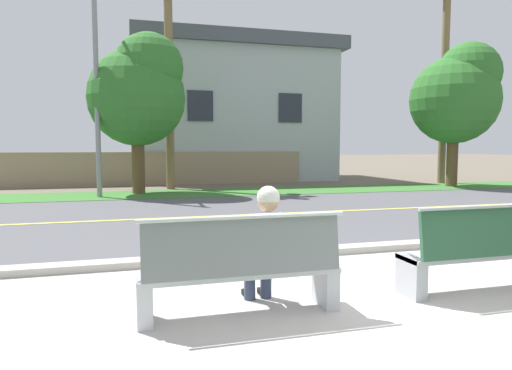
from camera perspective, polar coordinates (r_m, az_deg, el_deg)
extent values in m
plane|color=#665B4C|center=(12.27, -4.15, -2.82)|extent=(140.00, 140.00, 0.00)
cube|color=#B7B2A8|center=(5.20, 13.24, -13.51)|extent=(44.00, 3.60, 0.01)
cube|color=#ADA89E|center=(6.90, 5.33, -8.41)|extent=(44.00, 0.30, 0.11)
cube|color=#515156|center=(10.81, -2.56, -3.83)|extent=(52.00, 8.00, 0.01)
cube|color=#E0CC4C|center=(10.81, -2.56, -3.80)|extent=(48.00, 0.14, 0.01)
cube|color=#38702D|center=(16.07, -6.90, -1.00)|extent=(48.00, 2.80, 0.02)
cube|color=silver|center=(4.43, -13.77, -13.84)|extent=(0.14, 0.40, 0.45)
cube|color=silver|center=(4.82, 8.64, -12.20)|extent=(0.14, 0.40, 0.45)
cube|color=silver|center=(4.48, -2.05, -10.80)|extent=(1.94, 0.44, 0.05)
cube|color=slate|center=(4.23, -1.44, -7.77)|extent=(1.86, 0.12, 0.52)
cylinder|color=silver|center=(4.17, -1.41, -4.04)|extent=(1.94, 0.04, 0.04)
cube|color=#9EA0A8|center=(5.30, 18.77, -10.84)|extent=(0.14, 0.40, 0.45)
cube|color=#9EA0A8|center=(5.79, 26.25, -7.70)|extent=(1.94, 0.44, 0.05)
cube|color=#285138|center=(5.60, 27.69, -5.20)|extent=(1.86, 0.12, 0.52)
cylinder|color=#9EA0A8|center=(5.55, 27.87, -2.37)|extent=(1.94, 0.04, 0.04)
cylinder|color=#333D56|center=(4.69, -0.20, -9.02)|extent=(0.15, 0.42, 0.15)
cylinder|color=#333D56|center=(4.74, 1.93, -8.88)|extent=(0.15, 0.42, 0.15)
cylinder|color=#333D56|center=(4.94, -0.79, -11.84)|extent=(0.12, 0.12, 0.43)
cube|color=black|center=(5.07, -1.03, -13.53)|extent=(0.09, 0.24, 0.07)
cylinder|color=#333D56|center=(4.99, 1.25, -11.68)|extent=(0.12, 0.12, 0.43)
cube|color=black|center=(5.11, 0.98, -13.36)|extent=(0.09, 0.24, 0.07)
cube|color=silver|center=(4.49, 1.57, -7.03)|extent=(0.34, 0.20, 0.52)
cylinder|color=silver|center=(4.45, -1.18, -6.88)|extent=(0.09, 0.09, 0.46)
cylinder|color=silver|center=(4.57, 4.09, -6.57)|extent=(0.09, 0.09, 0.46)
sphere|color=tan|center=(4.43, 1.54, -2.06)|extent=(0.21, 0.21, 0.21)
sphere|color=beige|center=(4.43, 1.54, -1.55)|extent=(0.22, 0.22, 0.22)
cylinder|color=gray|center=(15.56, -19.28, 11.94)|extent=(0.16, 0.16, 7.25)
cylinder|color=brown|center=(16.26, -14.47, 2.56)|extent=(0.43, 0.43, 2.06)
sphere|color=#2D6B28|center=(16.33, -14.64, 10.52)|extent=(3.29, 3.29, 3.29)
sphere|color=#2D6B28|center=(16.23, -13.20, 14.11)|extent=(2.31, 2.31, 2.31)
cylinder|color=brown|center=(20.25, 23.27, 2.91)|extent=(0.44, 0.44, 2.18)
sphere|color=#2D6B28|center=(20.32, 23.50, 9.68)|extent=(3.49, 3.49, 3.49)
sphere|color=#2D6B28|center=(20.52, 25.04, 12.52)|extent=(2.44, 2.44, 2.44)
cylinder|color=brown|center=(21.99, 22.43, 11.59)|extent=(0.32, 0.32, 8.71)
cylinder|color=brown|center=(18.00, -10.79, 12.79)|extent=(0.32, 0.32, 8.30)
cube|color=gray|center=(19.74, -12.78, 2.01)|extent=(13.00, 0.36, 1.40)
cube|color=#A3ADB2|center=(23.49, -3.17, 8.31)|extent=(9.08, 6.40, 6.12)
cube|color=#474C56|center=(23.93, -3.21, 16.37)|extent=(9.81, 6.91, 0.60)
cube|color=#232833|center=(19.97, -6.96, 9.78)|extent=(1.10, 0.06, 1.30)
cube|color=#232833|center=(20.98, 4.30, 9.56)|extent=(1.10, 0.06, 1.30)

